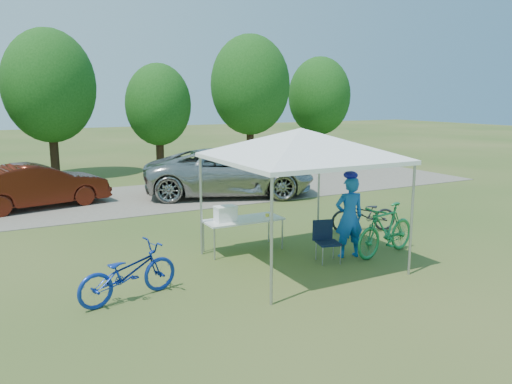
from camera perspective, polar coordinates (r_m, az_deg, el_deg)
ground at (r=10.22m, az=4.93°, el=-8.15°), size 100.00×100.00×0.00m
gravel_strip at (r=17.26m, az=-9.59°, el=-0.40°), size 24.00×5.00×0.02m
canopy at (r=9.69m, az=5.19°, el=6.85°), size 4.53×4.53×3.00m
treeline at (r=22.71m, az=-15.52°, el=10.95°), size 24.89×4.28×6.30m
folding_table at (r=10.86m, az=-1.48°, el=-3.32°), size 1.72×0.72×0.71m
folding_chair at (r=10.31m, az=7.96°, el=-5.17°), size 0.52×0.54×0.84m
cooler at (r=10.64m, az=-3.51°, el=-2.47°), size 0.46×0.31×0.33m
ice_cream_cup at (r=11.06m, az=1.29°, el=-2.66°), size 0.09×0.09×0.07m
cyclist at (r=10.56m, az=10.60°, el=-2.85°), size 0.70×0.54×1.71m
bike_blue at (r=8.59m, az=-14.40°, el=-8.91°), size 1.86×1.04×0.93m
bike_green at (r=10.93m, az=14.62°, el=-4.19°), size 1.90×0.88×1.10m
bike_dark at (r=12.74m, az=12.23°, el=-2.51°), size 1.76×1.08×0.87m
minivan at (r=17.00m, az=-3.03°, el=2.30°), size 6.26×4.50×1.58m
sedan at (r=16.42m, az=-23.62°, el=0.67°), size 4.25×2.21×1.33m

